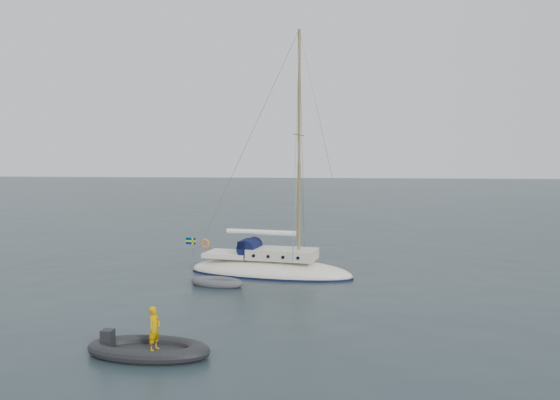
# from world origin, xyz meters

# --- Properties ---
(ground) EXTENTS (300.00, 300.00, 0.00)m
(ground) POSITION_xyz_m (0.00, 0.00, 0.00)
(ground) COLOR black
(ground) RESTS_ON ground
(sailboat) EXTENTS (8.93, 2.68, 12.72)m
(sailboat) POSITION_xyz_m (-2.53, 0.27, 0.96)
(sailboat) COLOR white
(sailboat) RESTS_ON ground
(dinghy) EXTENTS (2.59, 1.17, 0.37)m
(dinghy) POSITION_xyz_m (-4.63, -2.42, 0.16)
(dinghy) COLOR #54555A
(dinghy) RESTS_ON ground
(rib) EXTENTS (3.80, 1.73, 1.53)m
(rib) POSITION_xyz_m (-4.41, -11.56, 0.24)
(rib) COLOR black
(rib) RESTS_ON ground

